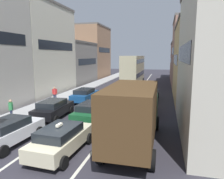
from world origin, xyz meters
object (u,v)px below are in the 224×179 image
object	(u,v)px
sedan_left_lane_front	(9,131)
sedan_left_lane_third	(85,95)
wagon_left_lane_second	(53,108)
coupe_centre_lane_fourth	(124,88)
pedestrian_near_kerb	(55,93)
taxi_centre_lane_front	(61,139)
sedan_right_lane_behind_truck	(144,104)
bus_mid_queue_primary	(133,69)
wagon_right_lane_far	(148,93)
hatchback_centre_lane_third	(111,97)
removalist_box_truck	(134,112)
pedestrian_mid_sidewalk	(11,108)
sedan_centre_lane_second	(92,111)

from	to	relation	value
sedan_left_lane_front	sedan_left_lane_third	xyz separation A→B (m)	(0.10, 11.59, 0.00)
wagon_left_lane_second	coupe_centre_lane_fourth	bearing A→B (deg)	-19.36
sedan_left_lane_third	pedestrian_near_kerb	bearing A→B (deg)	101.41
taxi_centre_lane_front	coupe_centre_lane_fourth	size ratio (longest dim) A/B	1.01
sedan_right_lane_behind_truck	wagon_left_lane_second	bearing A→B (deg)	119.07
sedan_left_lane_third	bus_mid_queue_primary	world-z (taller)	bus_mid_queue_primary
pedestrian_near_kerb	bus_mid_queue_primary	bearing A→B (deg)	116.84
wagon_right_lane_far	hatchback_centre_lane_third	bearing A→B (deg)	135.61
sedan_left_lane_front	sedan_right_lane_behind_truck	xyz separation A→B (m)	(6.91, 8.71, 0.00)
pedestrian_near_kerb	removalist_box_truck	bearing A→B (deg)	9.02
sedan_left_lane_front	wagon_left_lane_second	bearing A→B (deg)	4.93
sedan_left_lane_third	pedestrian_near_kerb	size ratio (longest dim) A/B	2.61
pedestrian_near_kerb	pedestrian_mid_sidewalk	bearing A→B (deg)	-37.74
pedestrian_near_kerb	hatchback_centre_lane_third	bearing A→B (deg)	53.41
bus_mid_queue_primary	pedestrian_mid_sidewalk	distance (m)	22.46
removalist_box_truck	taxi_centre_lane_front	bearing A→B (deg)	116.93
sedan_left_lane_front	hatchback_centre_lane_third	bearing A→B (deg)	-13.14
bus_mid_queue_primary	removalist_box_truck	bearing A→B (deg)	-170.88
taxi_centre_lane_front	sedan_left_lane_third	bearing A→B (deg)	18.78
removalist_box_truck	wagon_left_lane_second	xyz separation A→B (m)	(-7.23, 3.82, -1.18)
hatchback_centre_lane_third	sedan_left_lane_third	bearing A→B (deg)	85.77
removalist_box_truck	sedan_right_lane_behind_truck	distance (m)	7.29
taxi_centre_lane_front	sedan_left_lane_third	world-z (taller)	taxi_centre_lane_front
removalist_box_truck	sedan_centre_lane_second	xyz separation A→B (m)	(-3.83, 3.72, -1.18)
pedestrian_mid_sidewalk	bus_mid_queue_primary	bearing A→B (deg)	-157.27
removalist_box_truck	pedestrian_mid_sidewalk	xyz separation A→B (m)	(-10.21, 2.48, -1.03)
coupe_centre_lane_fourth	taxi_centre_lane_front	bearing A→B (deg)	179.14
removalist_box_truck	taxi_centre_lane_front	size ratio (longest dim) A/B	1.76
coupe_centre_lane_fourth	bus_mid_queue_primary	xyz separation A→B (m)	(-0.05, 8.22, 2.03)
sedan_right_lane_behind_truck	wagon_right_lane_far	distance (m)	5.74
sedan_left_lane_third	bus_mid_queue_primary	xyz separation A→B (m)	(3.30, 13.79, 2.03)
pedestrian_near_kerb	sedan_right_lane_behind_truck	bearing A→B (deg)	39.04
wagon_left_lane_second	wagon_right_lane_far	xyz separation A→B (m)	(7.05, 9.11, 0.00)
taxi_centre_lane_front	wagon_right_lane_far	xyz separation A→B (m)	(3.34, 14.74, -0.00)
taxi_centre_lane_front	coupe_centre_lane_fourth	xyz separation A→B (m)	(-0.04, 17.45, -0.00)
sedan_left_lane_front	wagon_left_lane_second	size ratio (longest dim) A/B	1.00
wagon_right_lane_far	sedan_left_lane_third	bearing A→B (deg)	116.88
wagon_right_lane_far	pedestrian_near_kerb	distance (m)	10.68
sedan_left_lane_front	coupe_centre_lane_fourth	world-z (taller)	same
taxi_centre_lane_front	sedan_right_lane_behind_truck	size ratio (longest dim) A/B	0.99
removalist_box_truck	sedan_centre_lane_second	size ratio (longest dim) A/B	1.76
coupe_centre_lane_fourth	sedan_right_lane_behind_truck	size ratio (longest dim) A/B	0.98
removalist_box_truck	bus_mid_queue_primary	xyz separation A→B (m)	(-3.62, 23.86, 0.86)
sedan_left_lane_third	sedan_right_lane_behind_truck	world-z (taller)	same
sedan_right_lane_behind_truck	hatchback_centre_lane_third	bearing A→B (deg)	60.14
wagon_left_lane_second	pedestrian_near_kerb	world-z (taller)	pedestrian_near_kerb
taxi_centre_lane_front	sedan_centre_lane_second	world-z (taller)	taxi_centre_lane_front
sedan_left_lane_third	removalist_box_truck	bearing A→B (deg)	-144.20
coupe_centre_lane_fourth	pedestrian_near_kerb	world-z (taller)	pedestrian_near_kerb
taxi_centre_lane_front	pedestrian_mid_sidewalk	bearing A→B (deg)	60.17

